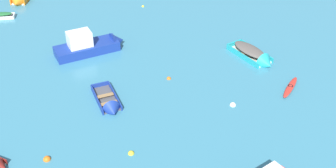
{
  "coord_description": "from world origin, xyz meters",
  "views": [
    {
      "loc": [
        4.05,
        -2.8,
        17.9
      ],
      "look_at": [
        0.0,
        22.83,
        0.15
      ],
      "focal_mm": 45.36,
      "sensor_mm": 36.0,
      "label": 1
    }
  ],
  "objects_px": {
    "rowboat_orange_near_left": "(20,0)",
    "mooring_buoy_far_field": "(131,154)",
    "motor_launch_deep_blue_midfield_right": "(91,45)",
    "rowboat_deep_blue_foreground_center": "(110,106)",
    "mooring_buoy_between_boats_right": "(47,160)",
    "mooring_buoy_between_boats_left": "(233,105)",
    "mooring_buoy_trailing": "(143,7)",
    "rowboat_turquoise_distant_center": "(256,56)",
    "kayak_red_near_camera": "(290,87)",
    "mooring_buoy_midfield": "(169,79)"
  },
  "relations": [
    {
      "from": "rowboat_turquoise_distant_center",
      "to": "rowboat_deep_blue_foreground_center",
      "type": "bearing_deg",
      "value": -140.93
    },
    {
      "from": "rowboat_turquoise_distant_center",
      "to": "mooring_buoy_between_boats_left",
      "type": "relative_size",
      "value": 9.98
    },
    {
      "from": "motor_launch_deep_blue_midfield_right",
      "to": "rowboat_orange_near_left",
      "type": "bearing_deg",
      "value": 140.23
    },
    {
      "from": "rowboat_deep_blue_foreground_center",
      "to": "mooring_buoy_far_field",
      "type": "bearing_deg",
      "value": -59.67
    },
    {
      "from": "kayak_red_near_camera",
      "to": "mooring_buoy_trailing",
      "type": "relative_size",
      "value": 10.62
    },
    {
      "from": "rowboat_deep_blue_foreground_center",
      "to": "rowboat_orange_near_left",
      "type": "bearing_deg",
      "value": 131.27
    },
    {
      "from": "rowboat_deep_blue_foreground_center",
      "to": "kayak_red_near_camera",
      "type": "bearing_deg",
      "value": 19.24
    },
    {
      "from": "rowboat_turquoise_distant_center",
      "to": "motor_launch_deep_blue_midfield_right",
      "type": "distance_m",
      "value": 13.62
    },
    {
      "from": "mooring_buoy_trailing",
      "to": "mooring_buoy_between_boats_right",
      "type": "distance_m",
      "value": 22.45
    },
    {
      "from": "rowboat_orange_near_left",
      "to": "mooring_buoy_between_boats_right",
      "type": "xyz_separation_m",
      "value": [
        11.72,
        -21.5,
        -0.24
      ]
    },
    {
      "from": "rowboat_deep_blue_foreground_center",
      "to": "mooring_buoy_between_boats_left",
      "type": "distance_m",
      "value": 8.51
    },
    {
      "from": "mooring_buoy_far_field",
      "to": "motor_launch_deep_blue_midfield_right",
      "type": "bearing_deg",
      "value": 117.73
    },
    {
      "from": "rowboat_orange_near_left",
      "to": "mooring_buoy_between_boats_left",
      "type": "xyz_separation_m",
      "value": [
        22.45,
        -14.42,
        -0.24
      ]
    },
    {
      "from": "motor_launch_deep_blue_midfield_right",
      "to": "rowboat_deep_blue_foreground_center",
      "type": "distance_m",
      "value": 8.2
    },
    {
      "from": "rowboat_turquoise_distant_center",
      "to": "mooring_buoy_midfield",
      "type": "xyz_separation_m",
      "value": [
        -6.56,
        -3.85,
        -0.35
      ]
    },
    {
      "from": "rowboat_turquoise_distant_center",
      "to": "kayak_red_near_camera",
      "type": "height_order",
      "value": "rowboat_turquoise_distant_center"
    },
    {
      "from": "rowboat_deep_blue_foreground_center",
      "to": "mooring_buoy_between_boats_left",
      "type": "relative_size",
      "value": 9.12
    },
    {
      "from": "motor_launch_deep_blue_midfield_right",
      "to": "mooring_buoy_trailing",
      "type": "xyz_separation_m",
      "value": [
        2.37,
        9.65,
        -0.65
      ]
    },
    {
      "from": "rowboat_orange_near_left",
      "to": "mooring_buoy_midfield",
      "type": "bearing_deg",
      "value": -34.01
    },
    {
      "from": "rowboat_orange_near_left",
      "to": "mooring_buoy_midfield",
      "type": "xyz_separation_m",
      "value": [
        17.53,
        -11.82,
        -0.24
      ]
    },
    {
      "from": "rowboat_deep_blue_foreground_center",
      "to": "mooring_buoy_between_boats_right",
      "type": "height_order",
      "value": "rowboat_deep_blue_foreground_center"
    },
    {
      "from": "rowboat_deep_blue_foreground_center",
      "to": "mooring_buoy_far_field",
      "type": "xyz_separation_m",
      "value": [
        2.43,
        -4.16,
        -0.17
      ]
    },
    {
      "from": "mooring_buoy_trailing",
      "to": "mooring_buoy_between_boats_left",
      "type": "bearing_deg",
      "value": -57.97
    },
    {
      "from": "rowboat_orange_near_left",
      "to": "mooring_buoy_between_boats_right",
      "type": "distance_m",
      "value": 24.49
    },
    {
      "from": "rowboat_orange_near_left",
      "to": "mooring_buoy_midfield",
      "type": "distance_m",
      "value": 21.14
    },
    {
      "from": "mooring_buoy_far_field",
      "to": "rowboat_turquoise_distant_center",
      "type": "bearing_deg",
      "value": 58.38
    },
    {
      "from": "rowboat_turquoise_distant_center",
      "to": "mooring_buoy_far_field",
      "type": "bearing_deg",
      "value": -121.62
    },
    {
      "from": "mooring_buoy_trailing",
      "to": "mooring_buoy_far_field",
      "type": "bearing_deg",
      "value": -80.12
    },
    {
      "from": "rowboat_turquoise_distant_center",
      "to": "rowboat_orange_near_left",
      "type": "relative_size",
      "value": 0.96
    },
    {
      "from": "motor_launch_deep_blue_midfield_right",
      "to": "mooring_buoy_far_field",
      "type": "xyz_separation_m",
      "value": [
        6.05,
        -11.5,
        -0.65
      ]
    },
    {
      "from": "mooring_buoy_between_boats_left",
      "to": "mooring_buoy_far_field",
      "type": "distance_m",
      "value": 8.29
    },
    {
      "from": "motor_launch_deep_blue_midfield_right",
      "to": "rowboat_turquoise_distant_center",
      "type": "bearing_deg",
      "value": 3.2
    },
    {
      "from": "rowboat_orange_near_left",
      "to": "rowboat_turquoise_distant_center",
      "type": "bearing_deg",
      "value": -18.31
    },
    {
      "from": "mooring_buoy_midfield",
      "to": "mooring_buoy_between_boats_left",
      "type": "xyz_separation_m",
      "value": [
        4.92,
        -2.6,
        0.0
      ]
    },
    {
      "from": "rowboat_turquoise_distant_center",
      "to": "rowboat_orange_near_left",
      "type": "height_order",
      "value": "rowboat_turquoise_distant_center"
    },
    {
      "from": "rowboat_orange_near_left",
      "to": "mooring_buoy_far_field",
      "type": "xyz_separation_m",
      "value": [
        16.54,
        -20.23,
        -0.24
      ]
    },
    {
      "from": "motor_launch_deep_blue_midfield_right",
      "to": "kayak_red_near_camera",
      "type": "distance_m",
      "value": 16.34
    },
    {
      "from": "motor_launch_deep_blue_midfield_right",
      "to": "mooring_buoy_between_boats_right",
      "type": "height_order",
      "value": "motor_launch_deep_blue_midfield_right"
    },
    {
      "from": "rowboat_turquoise_distant_center",
      "to": "mooring_buoy_between_boats_right",
      "type": "distance_m",
      "value": 18.34
    },
    {
      "from": "mooring_buoy_between_boats_right",
      "to": "mooring_buoy_far_field",
      "type": "distance_m",
      "value": 4.98
    },
    {
      "from": "mooring_buoy_trailing",
      "to": "mooring_buoy_between_boats_left",
      "type": "height_order",
      "value": "mooring_buoy_between_boats_left"
    },
    {
      "from": "rowboat_turquoise_distant_center",
      "to": "mooring_buoy_trailing",
      "type": "xyz_separation_m",
      "value": [
        -11.23,
        8.89,
        -0.35
      ]
    },
    {
      "from": "motor_launch_deep_blue_midfield_right",
      "to": "mooring_buoy_between_boats_right",
      "type": "bearing_deg",
      "value": -84.5
    },
    {
      "from": "mooring_buoy_trailing",
      "to": "mooring_buoy_between_boats_right",
      "type": "xyz_separation_m",
      "value": [
        -1.13,
        -22.42,
        0.0
      ]
    },
    {
      "from": "motor_launch_deep_blue_midfield_right",
      "to": "mooring_buoy_between_boats_left",
      "type": "bearing_deg",
      "value": -25.45
    },
    {
      "from": "mooring_buoy_trailing",
      "to": "rowboat_orange_near_left",
      "type": "bearing_deg",
      "value": -175.92
    },
    {
      "from": "mooring_buoy_between_boats_left",
      "to": "rowboat_orange_near_left",
      "type": "bearing_deg",
      "value": 147.29
    },
    {
      "from": "kayak_red_near_camera",
      "to": "rowboat_deep_blue_foreground_center",
      "type": "distance_m",
      "value": 13.18
    },
    {
      "from": "kayak_red_near_camera",
      "to": "mooring_buoy_midfield",
      "type": "relative_size",
      "value": 8.81
    },
    {
      "from": "mooring_buoy_midfield",
      "to": "mooring_buoy_far_field",
      "type": "distance_m",
      "value": 8.47
    }
  ]
}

